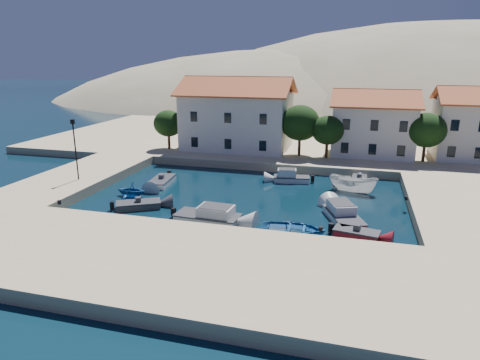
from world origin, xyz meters
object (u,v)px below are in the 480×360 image
(building_right, at_px, (475,122))
(lamppost, at_px, (75,144))
(building_left, at_px, (237,112))
(rowboat_south, at_px, (293,234))
(cabin_cruiser_south, at_px, (208,216))
(building_mid, at_px, (374,122))
(boat_east, at_px, (352,192))
(cabin_cruiser_east, at_px, (344,216))

(building_right, height_order, lamppost, building_right)
(building_right, distance_m, lamppost, 46.98)
(building_left, bearing_deg, rowboat_south, -65.51)
(rowboat_south, bearing_deg, cabin_cruiser_south, 82.04)
(lamppost, bearing_deg, building_right, 27.93)
(building_mid, distance_m, rowboat_south, 28.09)
(building_mid, relative_size, lamppost, 1.69)
(building_left, height_order, cabin_cruiser_south, building_left)
(rowboat_south, relative_size, boat_east, 1.02)
(building_left, relative_size, cabin_cruiser_east, 2.58)
(building_right, distance_m, cabin_cruiser_south, 37.61)
(building_left, xyz_separation_m, cabin_cruiser_south, (4.54, -25.22, -5.46))
(building_left, xyz_separation_m, cabin_cruiser_east, (15.46, -22.12, -5.46))
(building_mid, relative_size, boat_east, 2.13)
(building_mid, xyz_separation_m, boat_east, (-1.97, -14.60, -5.22))
(boat_east, bearing_deg, cabin_cruiser_east, -170.26)
(building_right, bearing_deg, lamppost, -152.07)
(rowboat_south, xyz_separation_m, boat_east, (4.24, 12.29, 0.00))
(cabin_cruiser_south, bearing_deg, cabin_cruiser_east, 19.42)
(building_left, distance_m, cabin_cruiser_south, 26.20)
(lamppost, height_order, cabin_cruiser_east, lamppost)
(building_right, distance_m, boat_east, 21.64)
(building_mid, bearing_deg, cabin_cruiser_east, -96.27)
(cabin_cruiser_south, bearing_deg, building_right, 50.48)
(building_left, distance_m, building_mid, 18.04)
(building_left, distance_m, cabin_cruiser_east, 27.53)
(building_mid, bearing_deg, building_right, 4.76)
(cabin_cruiser_east, distance_m, boat_east, 8.55)
(rowboat_south, bearing_deg, building_right, -35.84)
(cabin_cruiser_south, bearing_deg, lamppost, 165.53)
(cabin_cruiser_south, xyz_separation_m, rowboat_south, (7.25, -0.67, -0.48))
(cabin_cruiser_south, height_order, boat_east, cabin_cruiser_south)
(building_right, xyz_separation_m, rowboat_south, (-18.21, -27.89, -5.47))
(lamppost, distance_m, boat_east, 28.66)
(cabin_cruiser_south, distance_m, rowboat_south, 7.30)
(building_left, bearing_deg, building_right, 3.81)
(cabin_cruiser_east, height_order, boat_east, cabin_cruiser_east)
(lamppost, bearing_deg, rowboat_south, -14.19)
(building_left, relative_size, lamppost, 2.36)
(building_right, xyz_separation_m, lamppost, (-41.50, -22.00, -0.72))
(building_left, bearing_deg, cabin_cruiser_east, -55.05)
(rowboat_south, bearing_deg, building_left, 21.79)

